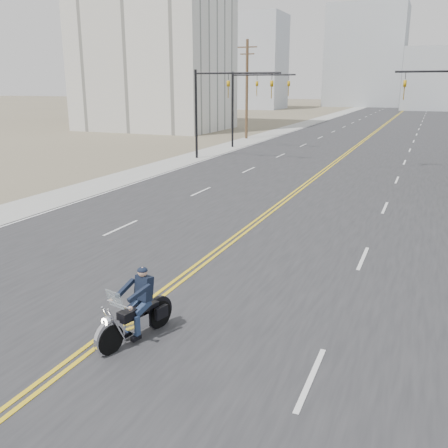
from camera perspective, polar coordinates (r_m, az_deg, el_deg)
road at (r=75.60m, az=17.60°, el=10.52°), size 20.00×200.00×0.01m
sidewalk_left at (r=77.49m, az=8.97°, el=11.16°), size 3.00×200.00×0.01m
traffic_mast_left at (r=40.30m, az=-0.56°, el=14.34°), size 7.10×0.26×7.00m
traffic_mast_far at (r=47.87m, az=2.94°, el=14.46°), size 6.10×0.26×7.00m
utility_pole_left at (r=56.47m, az=2.63°, el=15.27°), size 2.20×0.30×10.50m
apartment_block at (r=70.02m, az=-8.15°, el=23.04°), size 18.00×14.00×30.00m
haze_bldg_a at (r=127.24m, az=3.50°, el=17.98°), size 14.00×12.00×22.00m
haze_bldg_b at (r=130.07m, az=23.91°, el=14.91°), size 18.00×14.00×14.00m
haze_bldg_d at (r=146.45m, az=15.91°, el=17.93°), size 20.00×15.00×26.00m
haze_bldg_f at (r=146.54m, az=-0.29°, el=16.53°), size 12.00×12.00×16.00m
motorcyclist at (r=12.05m, az=-10.17°, el=-9.20°), size 1.48×2.41×1.75m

